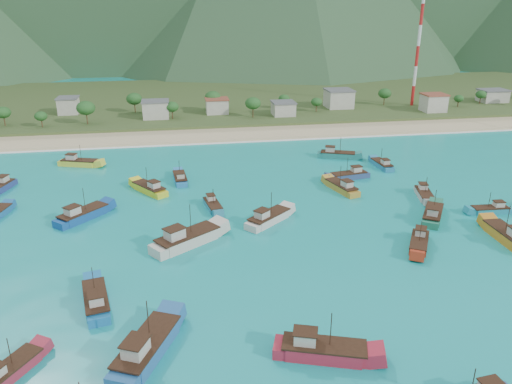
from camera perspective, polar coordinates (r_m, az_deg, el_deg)
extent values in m
plane|color=#0C8776|center=(92.06, 2.98, -5.66)|extent=(600.00, 600.00, 0.00)
cube|color=beige|center=(165.49, -2.90, 6.57)|extent=(400.00, 18.00, 1.20)
cube|color=#385123|center=(224.78, -4.78, 10.39)|extent=(400.00, 110.00, 2.40)
cube|color=white|center=(156.37, -2.49, 5.71)|extent=(400.00, 2.50, 0.08)
cube|color=beige|center=(201.65, -20.63, 9.19)|extent=(6.99, 7.64, 5.66)
cube|color=beige|center=(184.90, -11.39, 9.18)|extent=(9.05, 7.03, 5.92)
cube|color=beige|center=(189.98, -4.49, 9.73)|extent=(8.06, 6.72, 5.21)
cube|color=beige|center=(186.70, 3.13, 9.46)|extent=(7.85, 7.91, 4.55)
cube|color=beige|center=(202.90, 9.43, 10.44)|extent=(9.83, 9.48, 6.62)
cube|color=beige|center=(204.47, 19.62, 9.54)|extent=(8.16, 7.25, 6.20)
cube|color=beige|center=(234.16, 25.42, 9.87)|extent=(10.77, 7.71, 4.61)
cylinder|color=red|center=(214.16, 17.47, 10.47)|extent=(1.20, 1.20, 7.72)
cylinder|color=white|center=(213.00, 17.70, 12.50)|extent=(1.20, 1.20, 7.72)
cylinder|color=red|center=(212.12, 17.94, 14.56)|extent=(1.20, 1.20, 7.72)
cylinder|color=white|center=(211.52, 18.18, 16.63)|extent=(1.20, 1.20, 7.72)
cylinder|color=red|center=(211.19, 18.43, 18.71)|extent=(1.20, 1.20, 7.72)
cube|color=#A32D16|center=(94.35, 18.12, -5.74)|extent=(7.35, 9.80, 1.76)
cube|color=beige|center=(95.47, 18.30, -4.37)|extent=(2.64, 2.79, 1.43)
cylinder|color=#382114|center=(92.64, 18.29, -4.30)|extent=(0.12, 0.12, 3.96)
cube|color=#245D9B|center=(66.41, -12.27, -17.14)|extent=(9.09, 13.55, 2.39)
cube|color=beige|center=(63.27, -13.58, -16.99)|extent=(3.45, 3.73, 1.94)
cylinder|color=#382114|center=(64.65, -12.24, -14.05)|extent=(0.12, 0.12, 5.38)
cube|color=#B5862B|center=(117.51, 9.70, 0.43)|extent=(5.84, 10.88, 1.90)
cube|color=beige|center=(115.30, 10.36, 0.90)|extent=(2.49, 2.81, 1.54)
cylinder|color=#382114|center=(116.93, 9.63, 1.94)|extent=(0.12, 0.12, 4.27)
cube|color=teal|center=(136.52, 14.15, 2.97)|extent=(3.31, 9.27, 1.66)
cube|color=beige|center=(134.52, 14.56, 3.33)|extent=(1.81, 2.18, 1.35)
cylinder|color=#382114|center=(136.18, 14.15, 4.11)|extent=(0.12, 0.12, 3.73)
cube|color=#1669A7|center=(77.48, -17.80, -11.83)|extent=(5.26, 11.10, 1.94)
cube|color=beige|center=(74.69, -17.81, -11.57)|extent=(2.41, 2.78, 1.58)
cylinder|color=#382114|center=(76.39, -18.10, -9.60)|extent=(0.12, 0.12, 4.37)
cube|color=#12468F|center=(106.73, -19.12, -2.58)|extent=(10.39, 10.74, 2.10)
cube|color=beige|center=(104.76, -20.24, -2.05)|extent=(3.34, 3.36, 1.70)
cylinder|color=#382114|center=(105.84, -19.06, -0.78)|extent=(0.12, 0.12, 4.72)
cylinder|color=#382114|center=(61.29, 23.54, -19.42)|extent=(0.12, 0.12, 3.90)
cube|color=#BD761D|center=(102.89, 26.74, -4.63)|extent=(3.91, 12.07, 2.18)
cylinder|color=#382114|center=(102.05, 26.85, -2.67)|extent=(0.12, 0.12, 4.89)
cube|color=teal|center=(106.30, -4.94, -1.69)|extent=(3.82, 8.78, 1.54)
cube|color=beige|center=(107.34, -5.19, -0.66)|extent=(1.84, 2.15, 1.25)
cylinder|color=#382114|center=(104.92, -4.92, -0.53)|extent=(0.12, 0.12, 3.47)
cube|color=maroon|center=(68.70, -26.30, -18.06)|extent=(7.15, 9.17, 1.66)
cylinder|color=#382114|center=(67.38, -26.34, -16.03)|extent=(0.12, 0.12, 3.74)
cube|color=#217771|center=(142.12, 9.31, 4.11)|extent=(11.09, 6.62, 1.94)
cube|color=beige|center=(141.67, 8.47, 4.84)|extent=(2.95, 2.67, 1.57)
cylinder|color=#382114|center=(141.24, 9.64, 5.31)|extent=(0.12, 0.12, 4.36)
cube|color=#2373B4|center=(123.40, -8.67, 1.46)|extent=(3.43, 9.49, 1.69)
cube|color=beige|center=(121.10, -8.62, 1.85)|extent=(1.86, 2.24, 1.38)
cylinder|color=#382114|center=(123.01, -8.76, 2.74)|extent=(0.12, 0.12, 3.81)
cube|color=yellow|center=(141.44, -19.49, 3.07)|extent=(10.97, 6.25, 1.91)
cube|color=beige|center=(141.97, -20.34, 3.76)|extent=(2.88, 2.58, 1.56)
cylinder|color=#382114|center=(140.30, -19.43, 4.27)|extent=(0.12, 0.12, 4.31)
cube|color=#AAA099|center=(117.77, 18.67, -0.42)|extent=(4.89, 9.56, 1.67)
cube|color=beige|center=(118.96, 18.55, 0.58)|extent=(2.14, 2.44, 1.36)
cylinder|color=#382114|center=(116.38, 18.88, 0.73)|extent=(0.12, 0.12, 3.76)
cube|color=#AC2236|center=(65.28, 7.77, -17.72)|extent=(12.16, 6.98, 2.12)
cube|color=beige|center=(64.13, 5.64, -16.25)|extent=(3.19, 2.87, 1.72)
cylinder|color=#382114|center=(63.20, 8.55, -15.31)|extent=(0.12, 0.12, 4.77)
cube|color=beige|center=(91.26, -7.78, -5.50)|extent=(13.45, 11.09, 2.47)
cube|color=beige|center=(88.84, -9.28, -4.75)|extent=(3.96, 3.81, 2.01)
cylinder|color=#382114|center=(89.97, -7.51, -3.06)|extent=(0.12, 0.12, 5.56)
cube|color=beige|center=(99.40, 1.51, -3.14)|extent=(10.55, 9.76, 2.02)
cube|color=beige|center=(97.03, 0.69, -2.58)|extent=(3.24, 3.19, 1.64)
cylinder|color=#382114|center=(98.56, 1.76, -1.28)|extent=(0.12, 0.12, 4.55)
cube|color=beige|center=(130.80, -26.96, 1.30)|extent=(2.45, 2.76, 1.51)
cube|color=yellow|center=(117.50, -12.12, 0.26)|extent=(8.62, 10.47, 1.92)
cube|color=beige|center=(115.17, -11.60, 0.80)|extent=(2.97, 3.08, 1.56)
cylinder|color=#382114|center=(116.93, -12.39, 1.77)|extent=(0.12, 0.12, 4.33)
cube|color=#1F6E51|center=(107.21, 19.55, -2.57)|extent=(8.58, 10.77, 1.96)
cube|color=beige|center=(104.49, 19.56, -2.13)|extent=(3.00, 3.13, 1.59)
cylinder|color=#382114|center=(106.61, 19.79, -0.88)|extent=(0.12, 0.12, 4.41)
cube|color=navy|center=(125.78, 10.54, 1.75)|extent=(10.32, 4.57, 1.81)
cube|color=beige|center=(126.25, 11.40, 2.55)|extent=(2.54, 2.18, 1.47)
cylinder|color=#382114|center=(124.58, 10.40, 3.00)|extent=(0.12, 0.12, 4.08)
cube|color=teal|center=(114.65, 25.15, -1.98)|extent=(8.57, 2.92, 1.54)
cube|color=beige|center=(115.07, 25.99, -1.29)|extent=(2.00, 1.64, 1.25)
cylinder|color=#382114|center=(113.53, 25.14, -0.84)|extent=(0.12, 0.12, 3.46)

